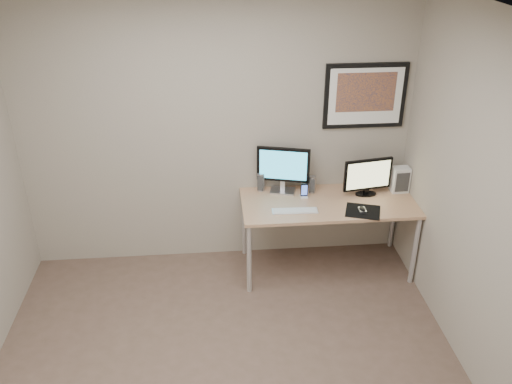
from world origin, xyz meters
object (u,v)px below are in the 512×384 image
(monitor_tv, at_px, (368,176))
(speaker_left, at_px, (261,182))
(monitor_large, at_px, (283,168))
(desk, at_px, (328,208))
(speaker_right, at_px, (312,184))
(framed_art, at_px, (365,96))
(phone_dock, at_px, (304,191))
(fan_unit, at_px, (400,179))
(keyboard, at_px, (295,211))

(monitor_tv, height_order, speaker_left, monitor_tv)
(monitor_large, bearing_deg, desk, -15.93)
(monitor_large, relative_size, speaker_right, 2.91)
(framed_art, relative_size, speaker_left, 4.09)
(desk, height_order, phone_dock, phone_dock)
(fan_unit, bearing_deg, monitor_tv, -174.78)
(desk, relative_size, monitor_large, 3.29)
(fan_unit, bearing_deg, speaker_right, 173.60)
(monitor_large, height_order, speaker_right, monitor_large)
(desk, distance_m, fan_unit, 0.75)
(monitor_tv, relative_size, phone_dock, 3.18)
(desk, height_order, keyboard, keyboard)
(speaker_right, height_order, phone_dock, speaker_right)
(framed_art, bearing_deg, speaker_left, -176.86)
(monitor_large, height_order, keyboard, monitor_large)
(monitor_tv, xyz_separation_m, phone_dock, (-0.59, -0.00, -0.12))
(desk, bearing_deg, speaker_left, 154.93)
(phone_dock, bearing_deg, fan_unit, 2.12)
(desk, bearing_deg, fan_unit, 11.69)
(speaker_right, bearing_deg, phone_dock, -122.34)
(framed_art, bearing_deg, keyboard, -144.69)
(desk, height_order, fan_unit, fan_unit)
(monitor_large, distance_m, phone_dock, 0.29)
(speaker_right, xyz_separation_m, keyboard, (-0.21, -0.35, -0.08))
(framed_art, relative_size, keyboard, 1.84)
(desk, xyz_separation_m, keyboard, (-0.34, -0.15, 0.07))
(desk, xyz_separation_m, framed_art, (0.35, 0.33, 0.96))
(speaker_right, bearing_deg, speaker_left, -179.51)
(monitor_tv, bearing_deg, phone_dock, 170.73)
(monitor_tv, distance_m, speaker_left, 1.00)
(framed_art, distance_m, monitor_large, 0.99)
(monitor_tv, bearing_deg, fan_unit, -1.33)
(speaker_left, bearing_deg, phone_dock, -8.51)
(keyboard, relative_size, fan_unit, 1.66)
(keyboard, bearing_deg, fan_unit, 18.01)
(speaker_right, xyz_separation_m, phone_dock, (-0.09, -0.10, -0.01))
(speaker_left, bearing_deg, desk, -8.39)
(monitor_tv, bearing_deg, keyboard, -169.80)
(keyboard, bearing_deg, monitor_tv, 21.55)
(monitor_large, distance_m, speaker_right, 0.32)
(desk, distance_m, monitor_tv, 0.47)
(framed_art, xyz_separation_m, fan_unit, (0.36, -0.18, -0.77))
(monitor_tv, relative_size, fan_unit, 1.88)
(framed_art, bearing_deg, speaker_right, -164.22)
(monitor_large, height_order, monitor_tv, monitor_large)
(speaker_right, distance_m, keyboard, 0.42)
(speaker_right, height_order, fan_unit, fan_unit)
(monitor_large, distance_m, monitor_tv, 0.79)
(monitor_large, distance_m, fan_unit, 1.12)
(speaker_left, relative_size, fan_unit, 0.75)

